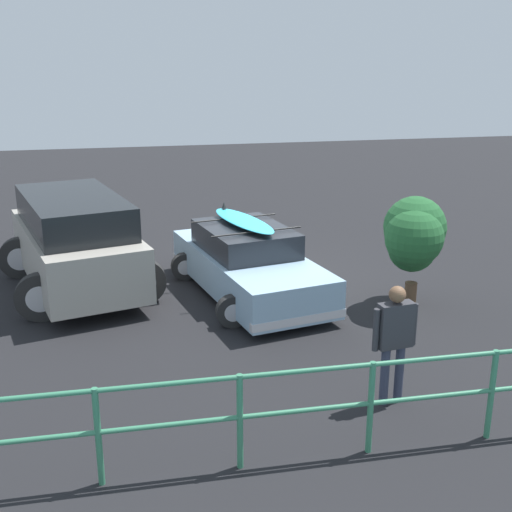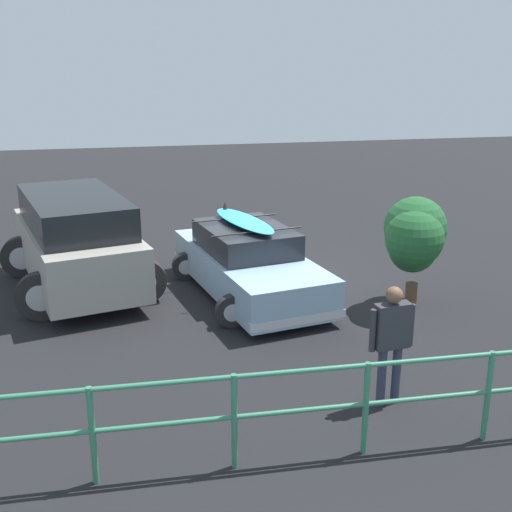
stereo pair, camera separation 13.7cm
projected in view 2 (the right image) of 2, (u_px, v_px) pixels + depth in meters
name	position (u px, v px, depth m)	size (l,w,h in m)	color
ground_plane	(262.00, 284.00, 12.96)	(44.00, 44.00, 0.02)	black
sedan_car	(248.00, 263.00, 12.19)	(2.73, 4.53, 1.59)	#8CADC6
suv_car	(77.00, 241.00, 12.36)	(3.22, 4.62, 1.88)	#9E998E
person_bystander	(392.00, 335.00, 8.16)	(0.63, 0.23, 1.62)	#33384C
railing_fence	(429.00, 388.00, 7.29)	(10.54, 0.41, 1.14)	#387F5B
bush_near_left	(414.00, 237.00, 11.35)	(1.20, 1.47, 2.03)	brown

